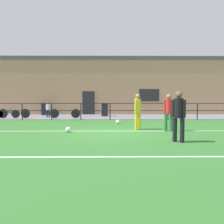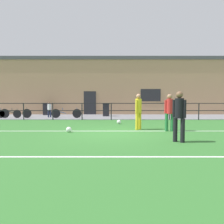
# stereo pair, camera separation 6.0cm
# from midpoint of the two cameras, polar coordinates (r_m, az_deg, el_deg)

# --- Properties ---
(ground) EXTENTS (60.00, 44.00, 0.04)m
(ground) POSITION_cam_midpoint_polar(r_m,az_deg,el_deg) (9.61, -0.39, -5.47)
(ground) COLOR #33702D
(field_line_touchline) EXTENTS (36.00, 0.11, 0.00)m
(field_line_touchline) POSITION_cam_midpoint_polar(r_m,az_deg,el_deg) (10.24, -0.38, -4.80)
(field_line_touchline) COLOR white
(field_line_touchline) RESTS_ON ground
(field_line_hash) EXTENTS (36.00, 0.11, 0.00)m
(field_line_hash) POSITION_cam_midpoint_polar(r_m,az_deg,el_deg) (5.82, -0.49, -11.19)
(field_line_hash) COLOR white
(field_line_hash) RESTS_ON ground
(pavement_strip) EXTENTS (48.00, 5.00, 0.02)m
(pavement_strip) POSITION_cam_midpoint_polar(r_m,az_deg,el_deg) (18.05, -0.32, -1.18)
(pavement_strip) COLOR slate
(pavement_strip) RESTS_ON ground
(perimeter_fence) EXTENTS (36.07, 0.07, 1.15)m
(perimeter_fence) POSITION_cam_midpoint_polar(r_m,az_deg,el_deg) (15.51, -0.33, 0.79)
(perimeter_fence) COLOR black
(perimeter_fence) RESTS_ON ground
(clubhouse_facade) EXTENTS (28.00, 2.56, 5.25)m
(clubhouse_facade) POSITION_cam_midpoint_polar(r_m,az_deg,el_deg) (21.72, -0.31, 6.53)
(clubhouse_facade) COLOR tan
(clubhouse_facade) RESTS_ON ground
(player_goalkeeper) EXTENTS (0.39, 0.32, 1.71)m
(player_goalkeeper) POSITION_cam_midpoint_polar(r_m,az_deg,el_deg) (7.92, 16.49, -0.33)
(player_goalkeeper) COLOR black
(player_goalkeeper) RESTS_ON ground
(player_striker) EXTENTS (0.45, 0.29, 1.66)m
(player_striker) POSITION_cam_midpoint_polar(r_m,az_deg,el_deg) (10.46, 14.17, 0.46)
(player_striker) COLOR #237038
(player_striker) RESTS_ON ground
(player_winger) EXTENTS (0.33, 0.38, 1.68)m
(player_winger) POSITION_cam_midpoint_polar(r_m,az_deg,el_deg) (10.73, 6.58, 0.67)
(player_winger) COLOR gold
(player_winger) RESTS_ON ground
(soccer_ball_match) EXTENTS (0.23, 0.23, 0.23)m
(soccer_ball_match) POSITION_cam_midpoint_polar(r_m,az_deg,el_deg) (10.05, -10.87, -4.36)
(soccer_ball_match) COLOR white
(soccer_ball_match) RESTS_ON ground
(soccer_ball_spare) EXTENTS (0.24, 0.24, 0.24)m
(soccer_ball_spare) POSITION_cam_midpoint_polar(r_m,az_deg,el_deg) (13.03, 1.64, -2.50)
(soccer_ball_spare) COLOR white
(soccer_ball_spare) RESTS_ON ground
(spectator_child) EXTENTS (0.32, 0.21, 1.18)m
(spectator_child) POSITION_cam_midpoint_polar(r_m,az_deg,el_deg) (17.98, -15.60, 0.85)
(spectator_child) COLOR #232D4C
(spectator_child) RESTS_ON pavement_strip
(bicycle_parked_0) EXTENTS (2.23, 0.04, 0.76)m
(bicycle_parked_0) POSITION_cam_midpoint_polar(r_m,az_deg,el_deg) (17.06, -11.55, -0.32)
(bicycle_parked_0) COLOR black
(bicycle_parked_0) RESTS_ON pavement_strip
(bicycle_parked_2) EXTENTS (2.31, 0.04, 0.76)m
(bicycle_parked_2) POSITION_cam_midpoint_polar(r_m,az_deg,el_deg) (18.17, -23.17, -0.30)
(bicycle_parked_2) COLOR black
(bicycle_parked_2) RESTS_ON pavement_strip
(bicycle_parked_3) EXTENTS (2.12, 0.04, 0.71)m
(bicycle_parked_3) POSITION_cam_midpoint_polar(r_m,az_deg,el_deg) (18.44, -25.06, -0.39)
(bicycle_parked_3) COLOR black
(bicycle_parked_3) RESTS_ON pavement_strip
(trash_bin_0) EXTENTS (0.54, 0.46, 1.05)m
(trash_bin_0) POSITION_cam_midpoint_polar(r_m,az_deg,el_deg) (18.46, -1.65, 0.60)
(trash_bin_0) COLOR black
(trash_bin_0) RESTS_ON pavement_strip
(trash_bin_1) EXTENTS (0.57, 0.48, 1.04)m
(trash_bin_1) POSITION_cam_midpoint_polar(r_m,az_deg,el_deg) (20.57, -16.26, 0.75)
(trash_bin_1) COLOR black
(trash_bin_1) RESTS_ON pavement_strip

